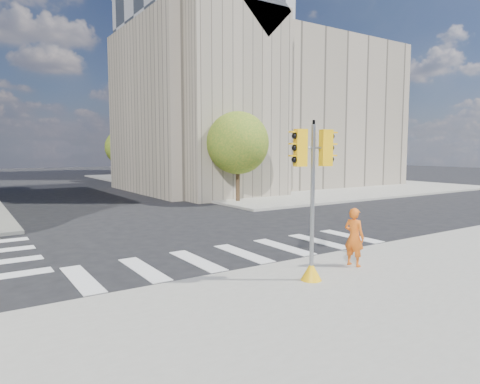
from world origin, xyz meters
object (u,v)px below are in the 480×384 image
object	(u,v)px
traffic_signal	(312,214)
photographer	(354,237)
lamp_near	(214,137)
lamp_far	(146,140)

from	to	relation	value
traffic_signal	photographer	xyz separation A→B (m)	(2.03, 0.36, -0.89)
lamp_near	photographer	size ratio (longest dim) A/B	4.65
lamp_near	traffic_signal	bearing A→B (deg)	-113.17
lamp_far	photographer	world-z (taller)	lamp_far
lamp_far	traffic_signal	size ratio (longest dim) A/B	1.93
lamp_near	traffic_signal	xyz separation A→B (m)	(-8.52, -19.92, -2.66)
lamp_near	lamp_far	xyz separation A→B (m)	(0.00, 14.00, 0.00)
lamp_far	traffic_signal	world-z (taller)	lamp_far
traffic_signal	photographer	distance (m)	2.24
lamp_near	photographer	world-z (taller)	lamp_near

